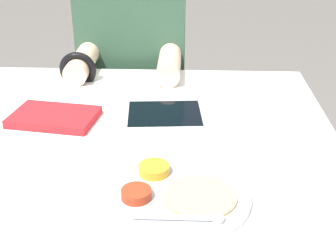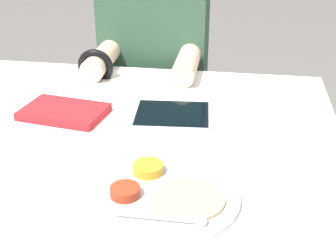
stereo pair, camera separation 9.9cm
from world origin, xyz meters
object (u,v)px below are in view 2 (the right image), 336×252
thali_tray (162,194)px  red_notebook (64,112)px  person_diner (155,92)px  tablet_device (172,115)px

thali_tray → red_notebook: 0.43m
person_diner → red_notebook: bearing=-104.4°
thali_tray → red_notebook: size_ratio=1.31×
thali_tray → red_notebook: (-0.30, 0.31, 0.00)m
tablet_device → person_diner: (-0.13, 0.49, -0.15)m
red_notebook → person_diner: person_diner is taller
red_notebook → tablet_device: bearing=7.9°
tablet_device → person_diner: size_ratio=0.18×
tablet_device → red_notebook: bearing=-172.1°
thali_tray → person_diner: (-0.17, 0.84, -0.15)m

